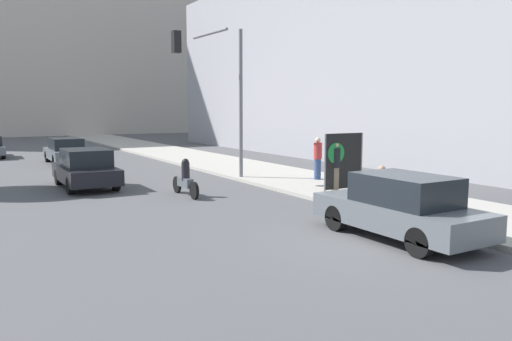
{
  "coord_description": "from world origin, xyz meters",
  "views": [
    {
      "loc": [
        -8.21,
        -8.18,
        3.04
      ],
      "look_at": [
        -0.24,
        5.44,
        1.07
      ],
      "focal_mm": 35.0,
      "sensor_mm": 36.0,
      "label": 1
    }
  ],
  "objects_px": {
    "seated_protester": "(383,185)",
    "parked_car_curbside": "(400,207)",
    "protest_banner": "(343,161)",
    "car_on_road_midblock": "(66,151)",
    "car_on_road_nearest": "(86,169)",
    "pedestrian_behind": "(318,158)",
    "motorcycle_on_road": "(185,180)",
    "jogger_on_sidewalk": "(335,166)",
    "traffic_light_pole": "(219,78)"
  },
  "relations": [
    {
      "from": "seated_protester",
      "to": "parked_car_curbside",
      "type": "relative_size",
      "value": 0.29
    },
    {
      "from": "seated_protester",
      "to": "traffic_light_pole",
      "type": "relative_size",
      "value": 0.2
    },
    {
      "from": "seated_protester",
      "to": "car_on_road_nearest",
      "type": "bearing_deg",
      "value": 150.65
    },
    {
      "from": "traffic_light_pole",
      "to": "parked_car_curbside",
      "type": "xyz_separation_m",
      "value": [
        -0.44,
        -10.44,
        -3.53
      ]
    },
    {
      "from": "car_on_road_nearest",
      "to": "motorcycle_on_road",
      "type": "xyz_separation_m",
      "value": [
        2.61,
        -3.62,
        -0.19
      ]
    },
    {
      "from": "parked_car_curbside",
      "to": "motorcycle_on_road",
      "type": "height_order",
      "value": "parked_car_curbside"
    },
    {
      "from": "jogger_on_sidewalk",
      "to": "motorcycle_on_road",
      "type": "bearing_deg",
      "value": -31.49
    },
    {
      "from": "pedestrian_behind",
      "to": "traffic_light_pole",
      "type": "xyz_separation_m",
      "value": [
        -3.39,
        2.25,
        3.26
      ]
    },
    {
      "from": "parked_car_curbside",
      "to": "car_on_road_midblock",
      "type": "distance_m",
      "value": 21.26
    },
    {
      "from": "protest_banner",
      "to": "car_on_road_midblock",
      "type": "relative_size",
      "value": 0.45
    },
    {
      "from": "traffic_light_pole",
      "to": "car_on_road_nearest",
      "type": "bearing_deg",
      "value": 167.86
    },
    {
      "from": "car_on_road_midblock",
      "to": "jogger_on_sidewalk",
      "type": "bearing_deg",
      "value": -67.69
    },
    {
      "from": "pedestrian_behind",
      "to": "car_on_road_nearest",
      "type": "relative_size",
      "value": 0.41
    },
    {
      "from": "jogger_on_sidewalk",
      "to": "motorcycle_on_road",
      "type": "xyz_separation_m",
      "value": [
        -4.6,
        2.52,
        -0.47
      ]
    },
    {
      "from": "motorcycle_on_road",
      "to": "protest_banner",
      "type": "bearing_deg",
      "value": -27.78
    },
    {
      "from": "seated_protester",
      "to": "motorcycle_on_road",
      "type": "relative_size",
      "value": 0.57
    },
    {
      "from": "car_on_road_midblock",
      "to": "motorcycle_on_road",
      "type": "height_order",
      "value": "car_on_road_midblock"
    },
    {
      "from": "motorcycle_on_road",
      "to": "car_on_road_nearest",
      "type": "bearing_deg",
      "value": 125.73
    },
    {
      "from": "protest_banner",
      "to": "car_on_road_midblock",
      "type": "distance_m",
      "value": 16.93
    },
    {
      "from": "jogger_on_sidewalk",
      "to": "seated_protester",
      "type": "bearing_deg",
      "value": 77.24
    },
    {
      "from": "car_on_road_nearest",
      "to": "car_on_road_midblock",
      "type": "height_order",
      "value": "car_on_road_nearest"
    },
    {
      "from": "parked_car_curbside",
      "to": "car_on_road_nearest",
      "type": "relative_size",
      "value": 1.02
    },
    {
      "from": "seated_protester",
      "to": "pedestrian_behind",
      "type": "xyz_separation_m",
      "value": [
        1.85,
        5.61,
        0.22
      ]
    },
    {
      "from": "pedestrian_behind",
      "to": "car_on_road_midblock",
      "type": "height_order",
      "value": "pedestrian_behind"
    },
    {
      "from": "pedestrian_behind",
      "to": "parked_car_curbside",
      "type": "distance_m",
      "value": 9.04
    },
    {
      "from": "traffic_light_pole",
      "to": "motorcycle_on_road",
      "type": "xyz_separation_m",
      "value": [
        -2.56,
        -2.51,
        -3.72
      ]
    },
    {
      "from": "traffic_light_pole",
      "to": "car_on_road_midblock",
      "type": "bearing_deg",
      "value": 112.43
    },
    {
      "from": "pedestrian_behind",
      "to": "car_on_road_nearest",
      "type": "bearing_deg",
      "value": 32.92
    },
    {
      "from": "parked_car_curbside",
      "to": "car_on_road_nearest",
      "type": "xyz_separation_m",
      "value": [
        -4.73,
        11.55,
        -0.01
      ]
    },
    {
      "from": "parked_car_curbside",
      "to": "car_on_road_nearest",
      "type": "distance_m",
      "value": 12.48
    },
    {
      "from": "jogger_on_sidewalk",
      "to": "traffic_light_pole",
      "type": "bearing_deg",
      "value": -70.76
    },
    {
      "from": "seated_protester",
      "to": "traffic_light_pole",
      "type": "distance_m",
      "value": 8.73
    },
    {
      "from": "car_on_road_midblock",
      "to": "pedestrian_behind",
      "type": "bearing_deg",
      "value": -58.76
    },
    {
      "from": "parked_car_curbside",
      "to": "car_on_road_midblock",
      "type": "xyz_separation_m",
      "value": [
        -3.88,
        20.9,
        -0.04
      ]
    },
    {
      "from": "protest_banner",
      "to": "parked_car_curbside",
      "type": "bearing_deg",
      "value": -117.53
    },
    {
      "from": "jogger_on_sidewalk",
      "to": "protest_banner",
      "type": "xyz_separation_m",
      "value": [
        0.31,
        -0.07,
        0.18
      ]
    },
    {
      "from": "parked_car_curbside",
      "to": "car_on_road_midblock",
      "type": "height_order",
      "value": "parked_car_curbside"
    },
    {
      "from": "car_on_road_nearest",
      "to": "motorcycle_on_road",
      "type": "height_order",
      "value": "car_on_road_nearest"
    },
    {
      "from": "seated_protester",
      "to": "car_on_road_nearest",
      "type": "distance_m",
      "value": 11.2
    },
    {
      "from": "pedestrian_behind",
      "to": "motorcycle_on_road",
      "type": "distance_m",
      "value": 5.98
    },
    {
      "from": "pedestrian_behind",
      "to": "protest_banner",
      "type": "relative_size",
      "value": 0.85
    },
    {
      "from": "protest_banner",
      "to": "motorcycle_on_road",
      "type": "distance_m",
      "value": 5.58
    },
    {
      "from": "pedestrian_behind",
      "to": "car_on_road_nearest",
      "type": "distance_m",
      "value": 9.2
    },
    {
      "from": "car_on_road_midblock",
      "to": "parked_car_curbside",
      "type": "bearing_deg",
      "value": -79.48
    },
    {
      "from": "jogger_on_sidewalk",
      "to": "car_on_road_nearest",
      "type": "xyz_separation_m",
      "value": [
        -7.21,
        6.14,
        -0.28
      ]
    },
    {
      "from": "seated_protester",
      "to": "car_on_road_midblock",
      "type": "height_order",
      "value": "car_on_road_midblock"
    },
    {
      "from": "jogger_on_sidewalk",
      "to": "protest_banner",
      "type": "relative_size",
      "value": 0.86
    },
    {
      "from": "parked_car_curbside",
      "to": "motorcycle_on_road",
      "type": "relative_size",
      "value": 1.98
    },
    {
      "from": "seated_protester",
      "to": "jogger_on_sidewalk",
      "type": "distance_m",
      "value": 2.88
    },
    {
      "from": "pedestrian_behind",
      "to": "traffic_light_pole",
      "type": "height_order",
      "value": "traffic_light_pole"
    }
  ]
}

